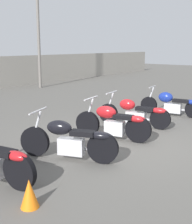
{
  "coord_description": "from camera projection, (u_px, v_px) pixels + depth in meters",
  "views": [
    {
      "loc": [
        -6.07,
        -3.92,
        2.29
      ],
      "look_at": [
        0.0,
        0.76,
        0.65
      ],
      "focal_mm": 50.0,
      "sensor_mm": 36.0,
      "label": 1
    }
  ],
  "objects": [
    {
      "name": "motorcycle_slot_2",
      "position": [
        113.0,
        122.0,
        7.69
      ],
      "size": [
        0.74,
        1.98,
        1.01
      ],
      "rotation": [
        0.0,
        0.0,
        0.21
      ],
      "color": "black",
      "rests_on": "ground_plane"
    },
    {
      "name": "motorcycle_slot_1",
      "position": [
        70.0,
        140.0,
        6.3
      ],
      "size": [
        1.0,
        2.01,
        1.0
      ],
      "rotation": [
        0.0,
        0.0,
        0.36
      ],
      "color": "black",
      "rests_on": "ground_plane"
    },
    {
      "name": "light_pole_left",
      "position": [
        37.0,
        2.0,
        16.36
      ],
      "size": [
        0.7,
        0.35,
        7.72
      ],
      "color": "slate",
      "rests_on": "ground_plane"
    },
    {
      "name": "traffic_cone_near",
      "position": [
        29.0,
        194.0,
        4.46
      ],
      "size": [
        0.27,
        0.27,
        0.43
      ],
      "color": "orange",
      "rests_on": "ground_plane"
    },
    {
      "name": "motorcycle_slot_4",
      "position": [
        172.0,
        104.0,
        10.32
      ],
      "size": [
        0.63,
        2.08,
        0.94
      ],
      "rotation": [
        0.0,
        0.0,
        0.14
      ],
      "color": "black",
      "rests_on": "ground_plane"
    },
    {
      "name": "ground_plane",
      "position": [
        121.0,
        142.0,
        7.52
      ],
      "size": [
        60.0,
        60.0,
        0.0
      ],
      "primitive_type": "plane",
      "color": "#5B5954"
    },
    {
      "name": "motorcycle_slot_3",
      "position": [
        135.0,
        113.0,
        8.96
      ],
      "size": [
        0.73,
        2.16,
        0.95
      ],
      "rotation": [
        0.0,
        0.0,
        0.17
      ],
      "color": "black",
      "rests_on": "ground_plane"
    }
  ]
}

